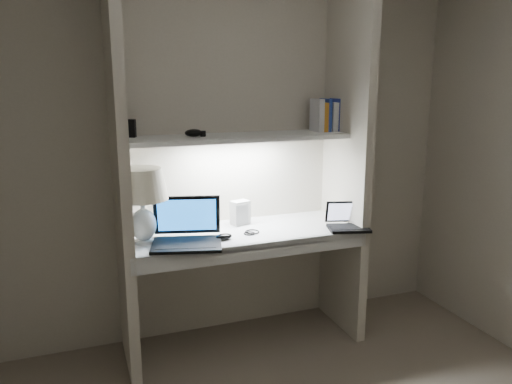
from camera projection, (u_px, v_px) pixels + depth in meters
name	position (u px, v px, depth m)	size (l,w,h in m)	color
back_wall	(229.00, 150.00, 3.30)	(3.20, 0.01, 2.50)	beige
alcove_panel_left	(120.00, 162.00, 2.80)	(0.06, 0.55, 2.50)	beige
alcove_panel_right	(347.00, 150.00, 3.29)	(0.06, 0.55, 2.50)	beige
desk	(243.00, 234.00, 3.16)	(1.40, 0.55, 0.04)	white
desk_apron	(257.00, 251.00, 2.93)	(1.46, 0.03, 0.10)	silver
shelf	(237.00, 137.00, 3.11)	(1.40, 0.36, 0.03)	silver
strip_light	(238.00, 141.00, 3.12)	(0.60, 0.04, 0.01)	white
table_lamp	(142.00, 193.00, 2.85)	(0.30, 0.30, 0.44)	white
laptop_main	(187.00, 233.00, 2.91)	(0.47, 0.43, 0.26)	black
laptop_netbook	(347.00, 222.00, 3.20)	(0.31, 0.29, 0.17)	black
speaker	(240.00, 213.00, 3.27)	(0.11, 0.08, 0.16)	silver
mouse	(224.00, 237.00, 2.97)	(0.10, 0.06, 0.04)	black
cable_coil	(252.00, 232.00, 3.11)	(0.09, 0.09, 0.01)	black
sticky_note	(168.00, 242.00, 2.93)	(0.07, 0.07, 0.00)	yellow
book_row	(328.00, 116.00, 3.33)	(0.20, 0.14, 0.22)	silver
shelf_box	(130.00, 128.00, 2.98)	(0.06, 0.04, 0.11)	black
shelf_gadget	(194.00, 133.00, 3.01)	(0.11, 0.08, 0.05)	black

